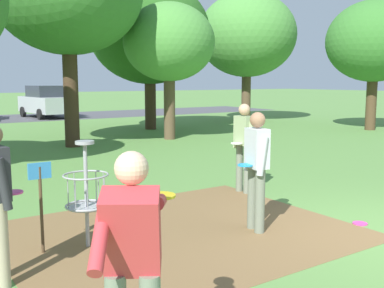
# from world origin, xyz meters

# --- Properties ---
(dirt_tee_pad) EXTENTS (4.72, 3.86, 0.01)m
(dirt_tee_pad) POSITION_xyz_m (-2.48, 1.97, 0.00)
(dirt_tee_pad) COLOR brown
(dirt_tee_pad) RESTS_ON ground
(disc_golf_basket) EXTENTS (0.98, 0.58, 1.39)m
(disc_golf_basket) POSITION_xyz_m (-3.84, 2.15, 0.75)
(disc_golf_basket) COLOR #9E9EA3
(disc_golf_basket) RESTS_ON ground
(player_throwing) EXTENTS (0.40, 0.47, 1.71)m
(player_throwing) POSITION_xyz_m (-0.19, 3.26, 0.97)
(player_throwing) COLOR slate
(player_throwing) RESTS_ON ground
(player_waiting_left) EXTENTS (0.43, 0.49, 1.71)m
(player_waiting_left) POSITION_xyz_m (-1.53, 1.41, 0.97)
(player_waiting_left) COLOR slate
(player_waiting_left) RESTS_ON ground
(player_waiting_right) EXTENTS (0.96, 0.80, 1.71)m
(player_waiting_right) POSITION_xyz_m (-4.62, -0.86, 0.99)
(player_waiting_right) COLOR slate
(player_waiting_right) RESTS_ON ground
(frisbee_by_tee) EXTENTS (0.22, 0.22, 0.02)m
(frisbee_by_tee) POSITION_xyz_m (-0.03, 0.74, 0.01)
(frisbee_by_tee) COLOR #E53D99
(frisbee_by_tee) RESTS_ON ground
(tree_near_right) EXTENTS (4.06, 4.06, 5.53)m
(tree_near_right) POSITION_xyz_m (11.76, 8.83, 3.78)
(tree_near_right) COLOR #4C3823
(tree_near_right) RESTS_ON ground
(tree_mid_center) EXTENTS (5.13, 5.13, 6.67)m
(tree_mid_center) POSITION_xyz_m (10.26, 15.36, 4.48)
(tree_mid_center) COLOR brown
(tree_mid_center) RESTS_ON ground
(tree_mid_right) EXTENTS (5.21, 5.21, 6.41)m
(tree_mid_right) POSITION_xyz_m (3.96, 14.43, 4.18)
(tree_mid_right) COLOR #422D1E
(tree_mid_right) RESTS_ON ground
(tree_far_center) EXTENTS (3.29, 3.29, 4.90)m
(tree_far_center) POSITION_xyz_m (2.86, 11.00, 3.47)
(tree_far_center) COLOR brown
(tree_far_center) RESTS_ON ground
(parking_lot_strip) EXTENTS (36.00, 6.00, 0.01)m
(parking_lot_strip) POSITION_xyz_m (0.00, 24.01, 0.00)
(parking_lot_strip) COLOR #4C4C51
(parking_lot_strip) RESTS_ON ground
(parked_car_center_left) EXTENTS (2.28, 4.35, 1.84)m
(parked_car_center_left) POSITION_xyz_m (2.08, 23.50, 0.92)
(parked_car_center_left) COLOR #B2B7BC
(parked_car_center_left) RESTS_ON ground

